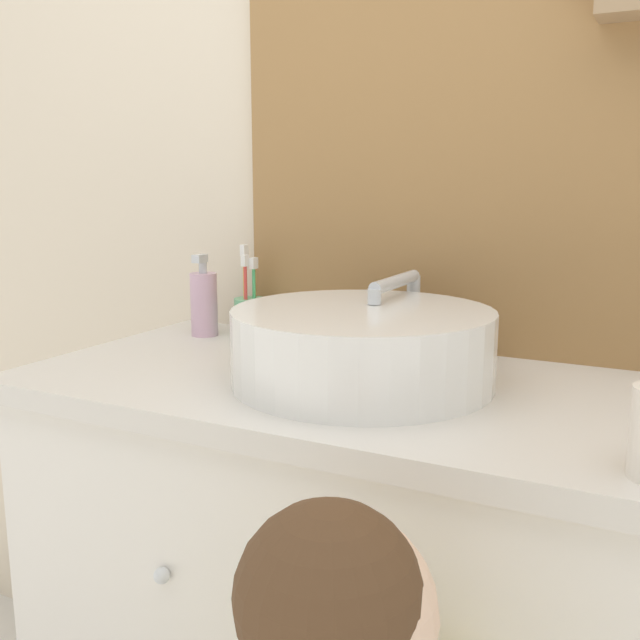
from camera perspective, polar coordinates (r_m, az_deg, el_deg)
wall_back at (r=1.33m, az=13.67°, el=14.51°), size 3.20×0.18×2.50m
sink_basin at (r=1.09m, az=3.55°, el=-2.01°), size 0.40×0.45×0.15m
toothbrush_holder at (r=1.44m, az=-5.59°, el=0.58°), size 0.06×0.06×0.18m
soap_dispenser at (r=1.45m, az=-9.27°, el=1.37°), size 0.05×0.05×0.16m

